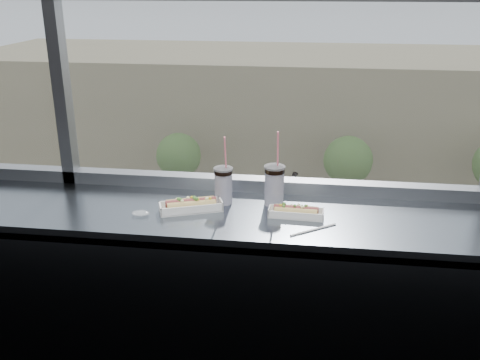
# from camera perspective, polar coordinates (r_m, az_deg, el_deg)

# --- Properties ---
(wall_back_lower) EXTENTS (6.00, 0.00, 6.00)m
(wall_back_lower) POSITION_cam_1_polar(r_m,az_deg,el_deg) (2.84, 2.89, -11.47)
(wall_back_lower) COLOR black
(wall_back_lower) RESTS_ON ground
(counter) EXTENTS (6.00, 0.55, 0.06)m
(counter) POSITION_cam_1_polar(r_m,az_deg,el_deg) (2.35, 2.53, -4.24)
(counter) COLOR gray
(counter) RESTS_ON ground
(counter_fascia) EXTENTS (6.00, 0.04, 1.04)m
(counter_fascia) POSITION_cam_1_polar(r_m,az_deg,el_deg) (2.41, 1.73, -18.14)
(counter_fascia) COLOR gray
(counter_fascia) RESTS_ON ground
(hotdog_tray_left) EXTENTS (0.29, 0.18, 0.07)m
(hotdog_tray_left) POSITION_cam_1_polar(r_m,az_deg,el_deg) (2.36, -5.25, -2.68)
(hotdog_tray_left) COLOR white
(hotdog_tray_left) RESTS_ON counter
(hotdog_tray_right) EXTENTS (0.24, 0.09, 0.06)m
(hotdog_tray_right) POSITION_cam_1_polar(r_m,az_deg,el_deg) (2.30, 5.99, -3.37)
(hotdog_tray_right) COLOR white
(hotdog_tray_right) RESTS_ON counter
(soda_cup_left) EXTENTS (0.09, 0.09, 0.32)m
(soda_cup_left) POSITION_cam_1_polar(r_m,az_deg,el_deg) (2.41, -1.78, -0.38)
(soda_cup_left) COLOR white
(soda_cup_left) RESTS_ON counter
(soda_cup_right) EXTENTS (0.09, 0.09, 0.35)m
(soda_cup_right) POSITION_cam_1_polar(r_m,az_deg,el_deg) (2.39, 3.68, -0.35)
(soda_cup_right) COLOR white
(soda_cup_right) RESTS_ON counter
(loose_straw) EXTENTS (0.19, 0.14, 0.01)m
(loose_straw) POSITION_cam_1_polar(r_m,az_deg,el_deg) (2.20, 7.84, -5.27)
(loose_straw) COLOR white
(loose_straw) RESTS_ON counter
(wrapper) EXTENTS (0.09, 0.06, 0.02)m
(wrapper) POSITION_cam_1_polar(r_m,az_deg,el_deg) (2.35, -10.55, -3.49)
(wrapper) COLOR silver
(wrapper) RESTS_ON counter
(plaza_ground) EXTENTS (120.00, 120.00, 0.00)m
(plaza_ground) POSITION_cam_1_polar(r_m,az_deg,el_deg) (47.72, 7.26, 4.55)
(plaza_ground) COLOR #A1988C
(plaza_ground) RESTS_ON ground
(street_asphalt) EXTENTS (80.00, 10.00, 0.06)m
(street_asphalt) POSITION_cam_1_polar(r_m,az_deg,el_deg) (25.91, 6.38, -9.72)
(street_asphalt) COLOR black
(street_asphalt) RESTS_ON plaza_ground
(far_sidewalk) EXTENTS (80.00, 6.00, 0.04)m
(far_sidewalk) POSITION_cam_1_polar(r_m,az_deg,el_deg) (33.08, 6.81, -2.77)
(far_sidewalk) COLOR #A1988C
(far_sidewalk) RESTS_ON plaza_ground
(far_building) EXTENTS (50.00, 14.00, 8.00)m
(far_building) POSITION_cam_1_polar(r_m,az_deg,el_deg) (41.40, 7.38, 7.79)
(far_building) COLOR gray
(far_building) RESTS_ON plaza_ground
(car_far_a) EXTENTS (2.96, 6.48, 2.12)m
(car_far_a) POSITION_cam_1_polar(r_m,az_deg,el_deg) (30.36, -10.33, -2.91)
(car_far_a) COLOR #2B2B2B
(car_far_a) RESTS_ON street_asphalt
(car_near_c) EXTENTS (3.17, 6.70, 2.18)m
(car_near_c) POSITION_cam_1_polar(r_m,az_deg,el_deg) (21.92, 7.28, -12.50)
(car_near_c) COLOR maroon
(car_near_c) RESTS_ON street_asphalt
(car_near_a) EXTENTS (2.86, 6.15, 2.00)m
(car_near_a) POSITION_cam_1_polar(r_m,az_deg,el_deg) (25.13, -22.87, -9.70)
(car_near_a) COLOR silver
(car_near_a) RESTS_ON street_asphalt
(car_near_d) EXTENTS (2.87, 6.22, 2.03)m
(car_near_d) POSITION_cam_1_polar(r_m,az_deg,el_deg) (22.68, 21.58, -12.92)
(car_near_d) COLOR white
(car_near_d) RESTS_ON street_asphalt
(car_near_b) EXTENTS (2.77, 5.72, 1.85)m
(car_near_b) POSITION_cam_1_polar(r_m,az_deg,el_deg) (23.19, -12.07, -11.29)
(car_near_b) COLOR black
(car_near_b) RESTS_ON street_asphalt
(car_far_b) EXTENTS (3.11, 7.01, 2.31)m
(car_far_b) POSITION_cam_1_polar(r_m,az_deg,el_deg) (29.07, 12.62, -3.98)
(car_far_b) COLOR #B23B0E
(car_far_b) RESTS_ON street_asphalt
(pedestrian_b) EXTENTS (0.71, 0.95, 2.14)m
(pedestrian_b) POSITION_cam_1_polar(r_m,az_deg,el_deg) (33.70, 5.90, -0.28)
(pedestrian_b) COLOR #66605B
(pedestrian_b) RESTS_ON far_sidewalk
(pedestrian_c) EXTENTS (0.92, 0.69, 2.07)m
(pedestrian_c) POSITION_cam_1_polar(r_m,az_deg,el_deg) (32.58, 16.42, -1.86)
(pedestrian_c) COLOR #66605B
(pedestrian_c) RESTS_ON far_sidewalk
(pedestrian_a) EXTENTS (0.64, 0.85, 1.92)m
(pedestrian_a) POSITION_cam_1_polar(r_m,az_deg,el_deg) (33.51, -2.43, -0.51)
(pedestrian_a) COLOR #66605B
(pedestrian_a) RESTS_ON far_sidewalk
(tree_left) EXTENTS (2.77, 2.77, 4.33)m
(tree_left) POSITION_cam_1_polar(r_m,az_deg,el_deg) (33.01, -6.56, 2.61)
(tree_left) COLOR #47382B
(tree_left) RESTS_ON far_sidewalk
(tree_center) EXTENTS (2.91, 2.91, 4.54)m
(tree_center) POSITION_cam_1_polar(r_m,az_deg,el_deg) (32.08, 11.45, 2.05)
(tree_center) COLOR #47382B
(tree_center) RESTS_ON far_sidewalk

